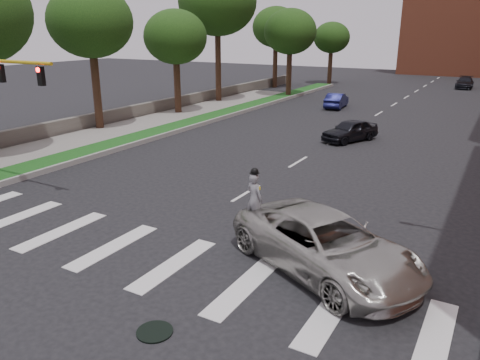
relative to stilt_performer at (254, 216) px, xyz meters
The scene contains 17 objects.
ground_plane 4.62m from the stilt_performer, 128.76° to the right, with size 160.00×160.00×0.00m, color black.
grass_median 21.86m from the stilt_performer, 130.93° to the left, with size 2.00×60.00×0.25m, color #144916.
median_curb 21.19m from the stilt_performer, 128.79° to the left, with size 0.20×60.00×0.28m, color gray.
sidewalk_left 18.52m from the stilt_performer, 159.42° to the left, with size 4.00×60.00×0.18m, color gray.
stone_wall 27.11m from the stilt_performer, 136.96° to the left, with size 0.50×56.00×1.10m, color #57524B.
manhole 5.61m from the stilt_performer, 88.02° to the right, with size 0.90×0.90×0.04m, color black.
stilt_performer is the anchor object (origin of this frame).
suv_crossing 2.77m from the stilt_performer, 10.43° to the right, with size 2.97×6.45×1.79m, color #B0AFA7.
car_near 17.07m from the stilt_performer, 96.35° to the left, with size 1.68×4.17×1.42m, color black.
car_mid 30.50m from the stilt_performer, 103.45° to the left, with size 1.47×4.22×1.39m, color #15174A.
car_far 52.29m from the stilt_performer, 87.98° to the left, with size 1.95×4.79×1.39m, color black.
tree_2 22.95m from the stilt_performer, 148.98° to the left, with size 5.83×5.83×10.05m.
tree_3 27.14m from the stilt_performer, 132.44° to the left, with size 5.27×5.27×8.68m.
tree_4 34.08m from the stilt_performer, 124.33° to the left, with size 7.53×7.53×12.76m.
tree_5 46.02m from the stilt_performer, 114.82° to the left, with size 5.76×5.76×9.73m.
tree_6 37.46m from the stilt_performer, 112.32° to the left, with size 5.52×5.52×9.15m.
tree_7 50.97m from the stilt_performer, 106.59° to the left, with size 4.71×4.71×8.00m.
Camera 1 is at (9.64, -9.41, 7.08)m, focal length 35.00 mm.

